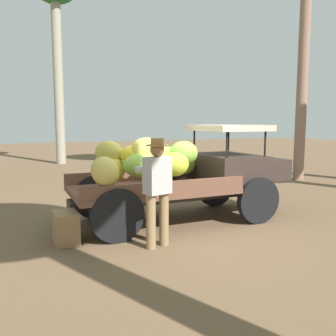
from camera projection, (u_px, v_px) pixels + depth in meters
ground_plane at (180, 224)px, 6.96m from camera, size 60.00×60.00×0.00m
truck at (186, 171)px, 7.14m from camera, size 4.51×1.97×1.89m
farmer at (157, 186)px, 5.56m from camera, size 0.54×0.50×1.71m
wooden_crate at (66, 227)px, 5.83m from camera, size 0.37×0.57×0.51m
forest_tree_4 at (55, 1)px, 16.16m from camera, size 2.08×2.08×8.90m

